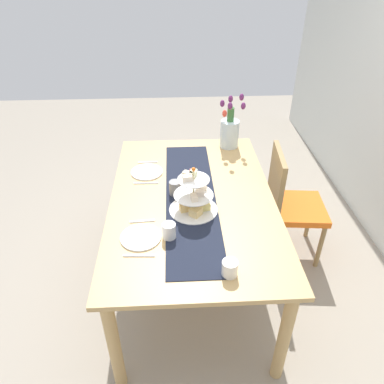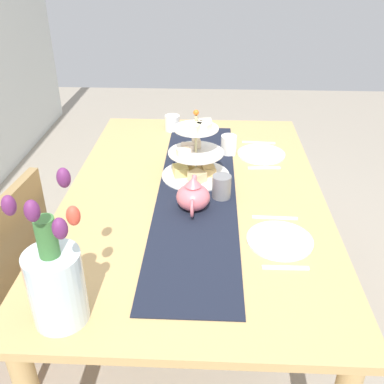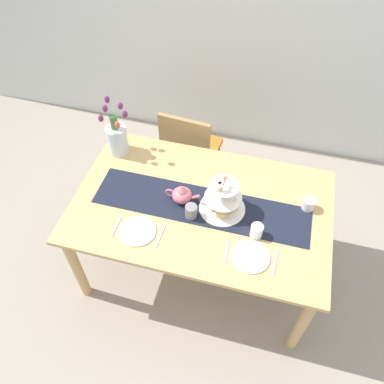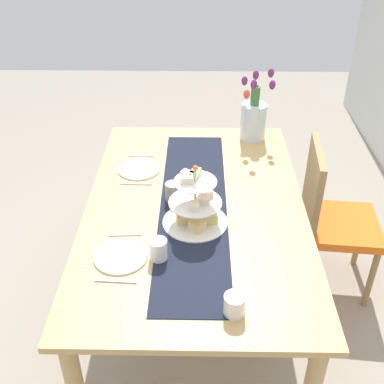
% 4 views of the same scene
% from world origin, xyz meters
% --- Properties ---
extents(ground_plane, '(8.00, 8.00, 0.00)m').
position_xyz_m(ground_plane, '(0.00, 0.00, 0.00)').
color(ground_plane, gray).
extents(dining_table, '(1.68, 1.06, 0.77)m').
position_xyz_m(dining_table, '(0.00, 0.00, 0.67)').
color(dining_table, tan).
rests_on(dining_table, ground_plane).
extents(chair_left, '(0.46, 0.46, 0.91)m').
position_xyz_m(chair_left, '(-0.29, 0.76, 0.50)').
color(chair_left, olive).
rests_on(chair_left, ground_plane).
extents(table_runner, '(1.42, 0.32, 0.00)m').
position_xyz_m(table_runner, '(0.00, -0.01, 0.77)').
color(table_runner, black).
rests_on(table_runner, dining_table).
extents(tiered_cake_stand, '(0.30, 0.30, 0.30)m').
position_xyz_m(tiered_cake_stand, '(0.14, 0.00, 0.86)').
color(tiered_cake_stand, beige).
rests_on(tiered_cake_stand, table_runner).
extents(teapot, '(0.24, 0.13, 0.14)m').
position_xyz_m(teapot, '(-0.13, 0.00, 0.82)').
color(teapot, '#D66B75').
rests_on(teapot, table_runner).
extents(tulip_vase, '(0.21, 0.19, 0.41)m').
position_xyz_m(tulip_vase, '(-0.71, 0.34, 0.90)').
color(tulip_vase, silver).
rests_on(tulip_vase, dining_table).
extents(cream_jug, '(0.08, 0.08, 0.08)m').
position_xyz_m(cream_jug, '(0.67, 0.15, 0.81)').
color(cream_jug, white).
rests_on(cream_jug, dining_table).
extents(dinner_plate_left, '(0.23, 0.23, 0.01)m').
position_xyz_m(dinner_plate_left, '(-0.33, -0.31, 0.77)').
color(dinner_plate_left, white).
rests_on(dinner_plate_left, dining_table).
extents(fork_left, '(0.02, 0.15, 0.01)m').
position_xyz_m(fork_left, '(-0.48, -0.31, 0.77)').
color(fork_left, silver).
rests_on(fork_left, dining_table).
extents(knife_left, '(0.02, 0.17, 0.01)m').
position_xyz_m(knife_left, '(-0.19, -0.31, 0.77)').
color(knife_left, silver).
rests_on(knife_left, dining_table).
extents(dinner_plate_right, '(0.23, 0.23, 0.01)m').
position_xyz_m(dinner_plate_right, '(0.37, -0.31, 0.77)').
color(dinner_plate_right, white).
rests_on(dinner_plate_right, dining_table).
extents(fork_right, '(0.03, 0.15, 0.01)m').
position_xyz_m(fork_right, '(0.23, -0.31, 0.77)').
color(fork_right, silver).
rests_on(fork_right, dining_table).
extents(knife_right, '(0.02, 0.17, 0.01)m').
position_xyz_m(knife_right, '(0.52, -0.31, 0.77)').
color(knife_right, silver).
rests_on(knife_right, dining_table).
extents(mug_grey, '(0.08, 0.08, 0.09)m').
position_xyz_m(mug_grey, '(-0.04, -0.11, 0.82)').
color(mug_grey, slate).
rests_on(mug_grey, table_runner).
extents(mug_white_text, '(0.08, 0.08, 0.09)m').
position_xyz_m(mug_white_text, '(0.38, -0.15, 0.81)').
color(mug_white_text, white).
rests_on(mug_white_text, dining_table).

